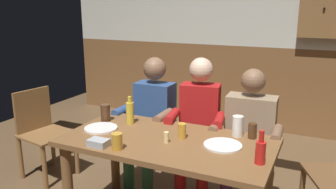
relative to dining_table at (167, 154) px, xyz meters
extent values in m
cube|color=brown|center=(0.00, 2.60, -0.04)|extent=(5.52, 0.12, 1.15)
cube|color=brown|center=(0.00, 0.00, 0.10)|extent=(1.54, 0.80, 0.04)
cylinder|color=brown|center=(-0.69, -0.32, -0.27)|extent=(0.08, 0.08, 0.69)
cylinder|color=brown|center=(-0.69, 0.32, -0.27)|extent=(0.08, 0.08, 0.69)
cylinder|color=brown|center=(0.69, 0.32, -0.27)|extent=(0.08, 0.08, 0.69)
cube|color=#2D4C84|center=(-0.46, 0.70, 0.10)|extent=(0.36, 0.22, 0.51)
sphere|color=brown|center=(-0.46, 0.70, 0.50)|extent=(0.22, 0.22, 0.22)
cylinder|color=#33724C|center=(-0.36, 0.55, -0.14)|extent=(0.13, 0.41, 0.13)
cylinder|color=#33724C|center=(-0.56, 0.55, -0.14)|extent=(0.13, 0.41, 0.13)
cylinder|color=#33724C|center=(-0.36, 0.35, -0.41)|extent=(0.10, 0.10, 0.42)
cylinder|color=#33724C|center=(-0.56, 0.35, -0.41)|extent=(0.10, 0.10, 0.42)
cylinder|color=brown|center=(-0.25, 0.45, 0.13)|extent=(0.08, 0.28, 0.08)
cylinder|color=#2D4C84|center=(-0.67, 0.45, 0.13)|extent=(0.08, 0.28, 0.08)
cube|color=#AD1919|center=(0.00, 0.70, 0.12)|extent=(0.38, 0.26, 0.55)
sphere|color=beige|center=(0.00, 0.70, 0.52)|extent=(0.21, 0.21, 0.21)
cylinder|color=#AD1919|center=(0.12, 0.56, -0.14)|extent=(0.20, 0.43, 0.13)
cylinder|color=#AD1919|center=(-0.07, 0.53, -0.14)|extent=(0.20, 0.43, 0.13)
cylinder|color=#AD1919|center=(0.16, 0.36, -0.41)|extent=(0.10, 0.10, 0.42)
cylinder|color=#AD1919|center=(-0.03, 0.32, -0.41)|extent=(0.10, 0.10, 0.42)
cylinder|color=#AD1919|center=(0.24, 0.50, 0.14)|extent=(0.13, 0.29, 0.08)
cylinder|color=#AD1919|center=(-0.16, 0.43, 0.14)|extent=(0.13, 0.29, 0.08)
cube|color=#997F60|center=(0.46, 0.70, 0.09)|extent=(0.43, 0.24, 0.49)
sphere|color=brown|center=(0.46, 0.70, 0.46)|extent=(0.20, 0.20, 0.20)
cylinder|color=#6B2D66|center=(0.59, 0.56, -0.14)|extent=(0.15, 0.41, 0.13)
cylinder|color=#6B2D66|center=(0.36, 0.55, -0.14)|extent=(0.15, 0.41, 0.13)
cylinder|color=brown|center=(0.71, 0.47, 0.11)|extent=(0.09, 0.28, 0.08)
cylinder|color=brown|center=(0.24, 0.44, 0.11)|extent=(0.09, 0.28, 0.08)
cube|color=brown|center=(-1.44, 0.25, -0.17)|extent=(0.51, 0.51, 0.02)
cube|color=brown|center=(-1.64, 0.28, 0.05)|extent=(0.10, 0.40, 0.42)
cylinder|color=brown|center=(-1.22, 0.40, -0.40)|extent=(0.04, 0.04, 0.44)
cylinder|color=brown|center=(-1.28, 0.03, -0.40)|extent=(0.04, 0.04, 0.44)
cylinder|color=brown|center=(-1.59, 0.47, -0.40)|extent=(0.04, 0.04, 0.44)
cylinder|color=brown|center=(-1.66, 0.09, -0.40)|extent=(0.04, 0.04, 0.44)
cylinder|color=#F9E08C|center=(0.02, -0.06, 0.16)|extent=(0.04, 0.04, 0.08)
cube|color=#B2B7BC|center=(-0.38, -0.32, 0.14)|extent=(0.14, 0.10, 0.05)
cylinder|color=white|center=(0.41, 0.05, 0.12)|extent=(0.27, 0.27, 0.01)
cylinder|color=white|center=(-0.57, -0.03, 0.12)|extent=(0.26, 0.26, 0.01)
cylinder|color=red|center=(0.69, -0.12, 0.19)|extent=(0.07, 0.07, 0.14)
cylinder|color=red|center=(0.69, -0.12, 0.30)|extent=(0.03, 0.03, 0.07)
cylinder|color=gold|center=(-0.43, 0.19, 0.21)|extent=(0.07, 0.07, 0.18)
cylinder|color=gold|center=(-0.43, 0.19, 0.32)|extent=(0.03, 0.03, 0.05)
cylinder|color=#4C2D19|center=(0.56, 0.29, 0.17)|extent=(0.06, 0.06, 0.12)
cylinder|color=gold|center=(-0.23, -0.31, 0.17)|extent=(0.08, 0.08, 0.12)
cylinder|color=#4C2D19|center=(-0.66, 0.16, 0.19)|extent=(0.08, 0.08, 0.14)
cylinder|color=gold|center=(0.09, 0.07, 0.17)|extent=(0.06, 0.06, 0.12)
cylinder|color=white|center=(0.45, 0.29, 0.19)|extent=(0.08, 0.08, 0.16)
cube|color=brown|center=(0.90, 2.47, 1.04)|extent=(0.56, 0.12, 0.70)
sphere|color=black|center=(0.90, 2.39, 1.04)|extent=(0.03, 0.03, 0.03)
camera|label=1|loc=(1.02, -2.16, 1.07)|focal=36.97mm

